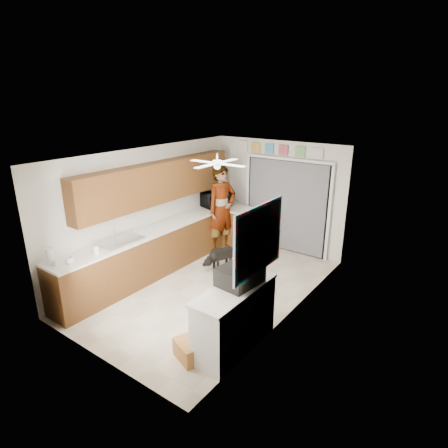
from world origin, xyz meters
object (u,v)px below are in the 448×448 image
Objects in this scene: man at (222,209)px; navy_crate at (206,339)px; paper_towel_roll at (50,256)px; microwave at (216,199)px; cardboard_box at (190,350)px; suitcase at (240,275)px; cup at (69,260)px; dog at (222,258)px.

navy_crate is at bearing -129.87° from man.
paper_towel_roll is at bearing -170.34° from man.
microwave reaches higher than paper_towel_roll.
cardboard_box is 0.21× the size of man.
suitcase is at bearing 49.70° from navy_crate.
suitcase is (2.53, 1.03, 0.08)m from cup.
dog is at bearing 117.27° from cardboard_box.
microwave is at bearing 73.23° from man.
paper_towel_roll is (-0.16, -4.06, -0.04)m from microwave.
cup reaches higher than cardboard_box.
man reaches higher than paper_towel_roll.
microwave is 1.65m from dog.
dog is at bearing 72.57° from cup.
suitcase reaches higher than navy_crate.
suitcase is 0.99× the size of dog.
cardboard_box reaches higher than navy_crate.
dog is (0.89, 2.84, -0.75)m from cup.
navy_crate is 0.17× the size of man.
cup is 0.21× the size of dog.
microwave is 4.06m from paper_towel_roll.
cup is at bearing -172.51° from cardboard_box.
suitcase is (2.74, 1.21, -0.00)m from paper_towel_roll.
cardboard_box is (2.42, 0.47, -0.94)m from paper_towel_roll.
man is (0.53, 3.80, -0.07)m from paper_towel_roll.
man is 1.23m from dog.
navy_crate is 3.63m from man.
cardboard_box is 0.36m from navy_crate.
paper_towel_roll reaches higher than cardboard_box.
cardboard_box is 0.69× the size of dog.
cardboard_box is (2.27, -3.58, -0.98)m from microwave.
paper_towel_roll is 0.78× the size of navy_crate.
dog is (0.58, -0.78, -0.76)m from man.
cardboard_box is 1.24× the size of navy_crate.
man is 3.23× the size of dog.
paper_towel_roll is at bearing -139.85° from cup.
microwave is at bearing 125.11° from navy_crate.
navy_crate is (0.00, 0.36, -0.03)m from cardboard_box.
cup is 0.50× the size of paper_towel_roll.
cup is 3.07m from dog.
cup is at bearing 40.15° from paper_towel_roll.
paper_towel_roll is at bearing -88.14° from dog.
suitcase is at bearing -121.32° from microwave.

